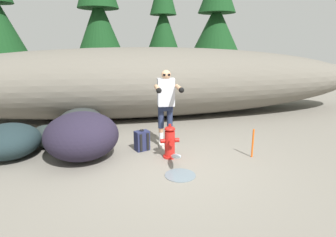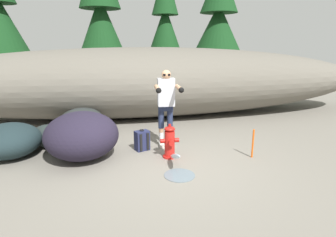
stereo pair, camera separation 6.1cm
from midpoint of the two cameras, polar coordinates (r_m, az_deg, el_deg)
ground_plane at (r=5.51m, az=0.71°, el=-9.53°), size 56.00×56.00×0.04m
dirt_embankment at (r=9.10m, az=-4.93°, el=7.38°), size 15.41×3.20×2.21m
fire_hydrant at (r=5.71m, az=0.07°, el=-4.90°), size 0.39×0.33×0.71m
hydrant_water_jet at (r=5.21m, az=1.52°, el=-8.89°), size 0.55×1.01×0.41m
utility_worker at (r=6.10m, az=-0.72°, el=3.95°), size 0.58×1.00×1.74m
spare_backpack at (r=6.17m, az=-5.65°, el=-4.54°), size 0.35×0.35×0.47m
boulder_large at (r=5.91m, az=-17.49°, el=-3.35°), size 1.49×1.56×0.96m
boulder_mid at (r=6.58m, az=-30.05°, el=-4.02°), size 1.63×1.64×0.71m
boulder_small at (r=7.65m, az=-17.62°, el=-0.48°), size 1.56×1.53×0.67m
boulder_outlier at (r=6.90m, az=-23.44°, el=-3.33°), size 1.13×1.12×0.51m
pine_tree_left at (r=12.87m, az=-14.06°, el=18.91°), size 2.66×2.66×6.53m
pine_tree_center at (r=13.73m, az=-1.12°, el=18.84°), size 1.91×1.91×5.82m
pine_tree_right at (r=15.58m, az=9.72°, el=18.92°), size 3.00×3.00×6.40m
survey_stake at (r=5.99m, az=16.63°, el=-4.87°), size 0.04×0.04×0.60m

